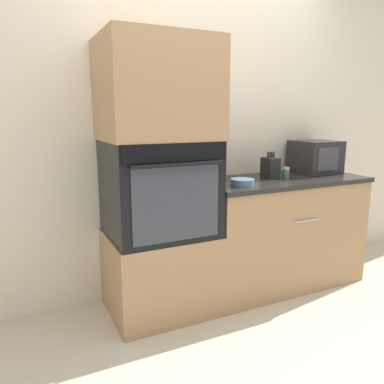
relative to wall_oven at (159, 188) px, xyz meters
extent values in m
plane|color=beige|center=(0.36, -0.30, -0.89)|extent=(12.00, 12.00, 0.00)
cube|color=beige|center=(0.36, 0.33, 0.36)|extent=(8.00, 0.05, 2.50)
cube|color=#A87F56|center=(0.00, 0.00, -0.61)|extent=(0.72, 0.60, 0.57)
cube|color=black|center=(0.00, 0.00, 0.00)|extent=(0.70, 0.59, 0.64)
cube|color=black|center=(0.00, -0.30, 0.27)|extent=(0.67, 0.01, 0.11)
cube|color=#3FBFF2|center=(0.00, -0.30, 0.27)|extent=(0.09, 0.00, 0.03)
cube|color=#333842|center=(0.00, -0.30, -0.05)|extent=(0.57, 0.01, 0.47)
cylinder|color=black|center=(0.00, -0.33, 0.20)|extent=(0.59, 0.02, 0.02)
cube|color=#A87F56|center=(0.00, 0.00, 0.64)|extent=(0.72, 0.60, 0.64)
cube|color=#A87F56|center=(1.04, 0.00, -0.47)|extent=(1.35, 0.60, 0.85)
cube|color=black|center=(1.04, 0.00, -0.02)|extent=(1.37, 0.63, 0.03)
cylinder|color=#B7B7BC|center=(1.04, -0.31, -0.28)|extent=(0.22, 0.01, 0.01)
cube|color=#232326|center=(1.47, 0.10, 0.13)|extent=(0.35, 0.33, 0.28)
cube|color=#3D3D3F|center=(1.45, -0.07, 0.13)|extent=(0.22, 0.01, 0.19)
cube|color=black|center=(0.95, 0.03, 0.07)|extent=(0.10, 0.13, 0.16)
cylinder|color=black|center=(0.92, 0.03, 0.18)|extent=(0.02, 0.02, 0.04)
cylinder|color=black|center=(0.95, 0.03, 0.18)|extent=(0.02, 0.02, 0.04)
cylinder|color=black|center=(0.97, 0.03, 0.18)|extent=(0.02, 0.02, 0.04)
cylinder|color=#517599|center=(0.58, -0.14, 0.02)|extent=(0.17, 0.17, 0.05)
cylinder|color=#427047|center=(0.98, 0.17, 0.04)|extent=(0.04, 0.04, 0.09)
cylinder|color=gold|center=(0.98, 0.17, 0.10)|extent=(0.04, 0.04, 0.03)
cylinder|color=#427047|center=(1.08, 0.00, 0.03)|extent=(0.06, 0.06, 0.07)
cylinder|color=#B7B7BC|center=(1.08, 0.00, 0.07)|extent=(0.05, 0.05, 0.02)
camera|label=1|loc=(-0.88, -2.33, 0.48)|focal=35.00mm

